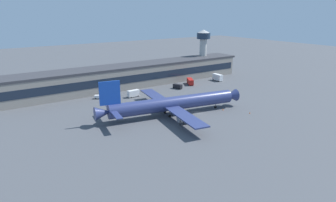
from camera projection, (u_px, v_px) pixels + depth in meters
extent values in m
plane|color=#4C4F54|center=(198.00, 113.00, 129.93)|extent=(600.00, 600.00, 0.00)
cube|color=gray|center=(133.00, 76.00, 174.94)|extent=(145.69, 16.84, 11.49)
cube|color=#38383D|center=(133.00, 65.00, 173.10)|extent=(148.61, 17.17, 1.20)
cube|color=#192333|center=(140.00, 78.00, 168.08)|extent=(142.78, 0.16, 4.14)
cylinder|color=navy|center=(173.00, 103.00, 126.42)|extent=(55.64, 15.52, 5.79)
cone|color=navy|center=(231.00, 96.00, 137.95)|extent=(6.10, 6.34, 5.50)
cone|color=navy|center=(103.00, 113.00, 114.78)|extent=(7.19, 6.26, 5.21)
cube|color=#1947B2|center=(110.00, 93.00, 113.77)|extent=(8.07, 1.93, 9.27)
cube|color=navy|center=(108.00, 105.00, 121.47)|extent=(4.21, 10.69, 0.30)
cube|color=navy|center=(116.00, 114.00, 110.34)|extent=(4.21, 10.69, 0.30)
cube|color=navy|center=(155.00, 96.00, 139.24)|extent=(10.32, 25.64, 0.50)
cube|color=navy|center=(186.00, 117.00, 112.38)|extent=(10.32, 25.64, 0.50)
cylinder|color=#99999E|center=(161.00, 102.00, 136.94)|extent=(5.27, 3.98, 3.19)
cylinder|color=#99999E|center=(184.00, 118.00, 116.62)|extent=(5.27, 3.98, 3.19)
cylinder|color=black|center=(215.00, 107.00, 135.95)|extent=(1.17, 0.69, 1.10)
cylinder|color=slate|center=(215.00, 104.00, 135.57)|extent=(0.24, 0.24, 2.06)
cylinder|color=black|center=(165.00, 112.00, 128.90)|extent=(1.17, 0.69, 1.10)
cylinder|color=slate|center=(165.00, 109.00, 128.52)|extent=(0.24, 0.24, 2.06)
cylinder|color=black|center=(170.00, 116.00, 124.34)|extent=(1.17, 0.69, 1.10)
cylinder|color=slate|center=(170.00, 113.00, 123.96)|extent=(0.24, 0.24, 2.06)
cylinder|color=#B7B7B2|center=(203.00, 57.00, 205.88)|extent=(4.80, 4.80, 24.11)
cylinder|color=#1E2D42|center=(204.00, 36.00, 201.79)|extent=(9.12, 9.12, 4.00)
cone|color=#A5A5A5|center=(204.00, 31.00, 200.92)|extent=(8.21, 8.21, 2.00)
cube|color=red|center=(190.00, 81.00, 179.12)|extent=(6.42, 8.73, 3.00)
cube|color=black|center=(189.00, 80.00, 181.15)|extent=(3.65, 3.81, 0.75)
cylinder|color=black|center=(187.00, 83.00, 182.22)|extent=(0.59, 0.76, 0.70)
cylinder|color=black|center=(191.00, 83.00, 182.49)|extent=(0.59, 0.76, 0.70)
cylinder|color=black|center=(189.00, 85.00, 176.63)|extent=(0.59, 0.76, 0.70)
cylinder|color=black|center=(193.00, 85.00, 176.90)|extent=(0.59, 0.76, 0.70)
cube|color=white|center=(133.00, 93.00, 153.11)|extent=(6.14, 2.76, 3.20)
cube|color=black|center=(136.00, 92.00, 153.90)|extent=(2.23, 2.33, 0.80)
cylinder|color=black|center=(136.00, 95.00, 155.63)|extent=(0.72, 0.34, 0.70)
cylinder|color=black|center=(138.00, 96.00, 154.00)|extent=(0.72, 0.34, 0.70)
cylinder|color=black|center=(129.00, 96.00, 153.16)|extent=(0.72, 0.34, 0.70)
cylinder|color=black|center=(131.00, 97.00, 151.53)|extent=(0.72, 0.34, 0.70)
cube|color=white|center=(99.00, 97.00, 150.28)|extent=(4.74, 3.93, 1.50)
cube|color=black|center=(101.00, 96.00, 150.24)|extent=(2.23, 2.30, 0.38)
cylinder|color=black|center=(103.00, 98.00, 151.38)|extent=(0.75, 0.62, 0.70)
cylinder|color=black|center=(102.00, 98.00, 149.75)|extent=(0.75, 0.62, 0.70)
cylinder|color=black|center=(96.00, 98.00, 151.25)|extent=(0.75, 0.62, 0.70)
cylinder|color=black|center=(96.00, 99.00, 149.61)|extent=(0.75, 0.62, 0.70)
cube|color=white|center=(217.00, 77.00, 188.35)|extent=(3.03, 7.34, 3.80)
cube|color=black|center=(220.00, 77.00, 186.51)|extent=(2.54, 2.66, 0.95)
cylinder|color=black|center=(221.00, 81.00, 187.41)|extent=(0.34, 0.72, 0.70)
cylinder|color=black|center=(219.00, 81.00, 186.26)|extent=(0.34, 0.72, 0.70)
cylinder|color=black|center=(216.00, 79.00, 191.55)|extent=(0.34, 0.72, 0.70)
cylinder|color=black|center=(213.00, 80.00, 190.40)|extent=(0.34, 0.72, 0.70)
cube|color=black|center=(178.00, 86.00, 169.37)|extent=(3.76, 5.63, 2.20)
cube|color=black|center=(180.00, 86.00, 168.42)|extent=(2.50, 2.37, 0.55)
cylinder|color=black|center=(181.00, 88.00, 169.40)|extent=(0.51, 0.76, 0.70)
cylinder|color=black|center=(179.00, 89.00, 167.88)|extent=(0.51, 0.76, 0.70)
cylinder|color=black|center=(176.00, 87.00, 171.49)|extent=(0.51, 0.76, 0.70)
cylinder|color=black|center=(174.00, 88.00, 169.97)|extent=(0.51, 0.76, 0.70)
cone|color=#F2590C|center=(223.00, 109.00, 133.26)|extent=(0.57, 0.57, 0.71)
cone|color=#F2590C|center=(250.00, 113.00, 128.91)|extent=(0.48, 0.48, 0.60)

